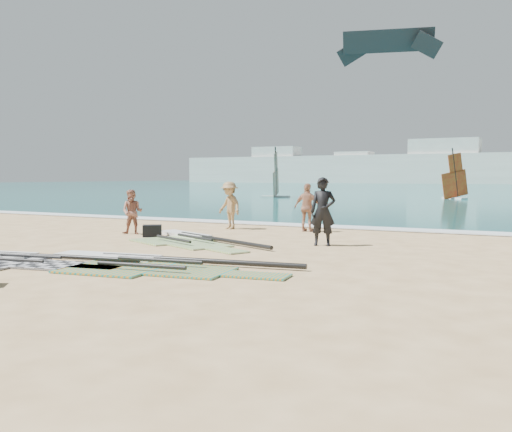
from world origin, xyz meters
The scene contains 14 objects.
ground centered at (0.00, 0.00, 0.00)m, with size 300.00×300.00×0.00m, color #E2BE84.
surf_line centered at (0.00, 12.30, 0.00)m, with size 300.00×1.20×0.04m, color white.
far_town centered at (-15.72, 150.00, 4.49)m, with size 160.00×8.00×12.00m.
rig_grey centered at (-3.49, 0.21, 0.05)m, with size 5.19×2.46×0.20m.
rig_green centered at (-2.38, 5.74, 0.05)m, with size 5.64×3.98×0.20m.
rig_orange centered at (-0.47, 1.13, 0.05)m, with size 6.41×2.86×0.20m.
gear_bag_near centered at (-4.18, 6.17, 0.20)m, with size 0.62×0.45×0.40m, color black.
person_wetsuit centered at (1.78, 6.55, 1.00)m, with size 0.73×0.48×2.00m, color black.
beachgoer_left centered at (-5.31, 6.50, 0.78)m, with size 0.76×0.59×1.56m, color #A36752.
beachgoer_mid centered at (-3.32, 9.80, 0.91)m, with size 1.18×0.68×1.82m, color #9C794C.
beachgoer_back centered at (-0.28, 10.27, 0.89)m, with size 1.04×0.43×1.77m, color tan.
windsurfer_left centered at (-15.98, 39.57, 1.38)m, with size 2.76×3.13×4.84m.
windsurfer_centre centered at (-0.41, 43.72, 1.32)m, with size 2.39×2.42×4.55m.
kitesurf_kite centered at (-6.09, 41.98, 13.81)m, with size 9.15×3.22×2.87m.
Camera 1 is at (7.88, -8.97, 2.03)m, focal length 40.00 mm.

